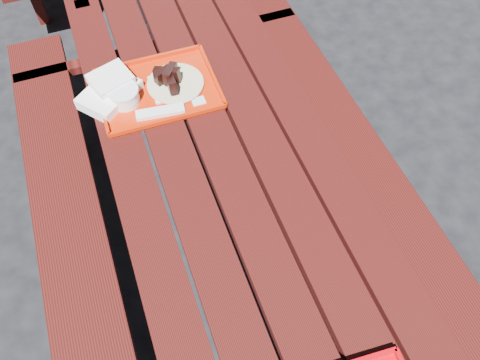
# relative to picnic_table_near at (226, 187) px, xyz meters

# --- Properties ---
(ground) EXTENTS (60.00, 60.00, 0.00)m
(ground) POSITION_rel_picnic_table_near_xyz_m (0.00, 0.00, -0.56)
(ground) COLOR black
(ground) RESTS_ON ground
(picnic_table_near) EXTENTS (1.41, 2.40, 0.75)m
(picnic_table_near) POSITION_rel_picnic_table_near_xyz_m (0.00, 0.00, 0.00)
(picnic_table_near) COLOR #3F0E0C
(picnic_table_near) RESTS_ON ground
(far_tray) EXTENTS (0.43, 0.33, 0.07)m
(far_tray) POSITION_rel_picnic_table_near_xyz_m (-0.13, 0.35, 0.21)
(far_tray) COLOR red
(far_tray) RESTS_ON picnic_table_near
(white_cloth) EXTENTS (0.25, 0.24, 0.08)m
(white_cloth) POSITION_rel_picnic_table_near_xyz_m (-0.29, 0.38, 0.22)
(white_cloth) COLOR white
(white_cloth) RESTS_ON picnic_table_near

